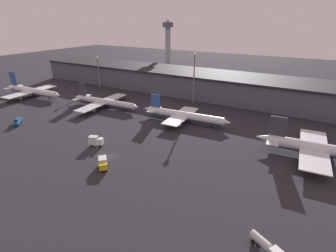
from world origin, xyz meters
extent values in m
plane|color=#26262B|center=(0.00, 0.00, 0.00)|extent=(600.00, 600.00, 0.00)
cube|color=#4C515B|center=(0.00, 90.19, 6.42)|extent=(256.61, 29.82, 12.85)
cube|color=black|center=(0.00, 90.19, 13.45)|extent=(256.61, 31.82, 1.20)
cylinder|color=white|center=(-92.26, 33.61, 3.56)|extent=(39.49, 6.57, 3.75)
cylinder|color=#2D519E|center=(-92.26, 33.61, 2.91)|extent=(37.49, 5.86, 3.19)
cone|color=white|center=(-71.53, 35.11, 3.56)|extent=(4.75, 3.88, 3.56)
cone|color=white|center=(-113.18, 32.10, 3.84)|extent=(5.84, 3.58, 3.19)
cube|color=#2D519E|center=(-108.73, 32.42, 9.63)|extent=(5.27, 0.78, 8.38)
cube|color=white|center=(-109.52, 32.37, 4.13)|extent=(4.61, 12.39, 0.24)
cube|color=white|center=(-94.22, 33.47, 3.09)|extent=(10.66, 34.25, 0.36)
cylinder|color=gray|center=(-93.72, 42.98, 1.81)|extent=(4.26, 2.35, 2.06)
cylinder|color=gray|center=(-92.37, 24.13, 1.81)|extent=(4.26, 2.35, 2.06)
cylinder|color=black|center=(-78.53, 34.60, 0.84)|extent=(0.50, 0.50, 1.69)
cylinder|color=black|center=(-94.33, 34.97, 0.84)|extent=(0.50, 0.50, 1.69)
cylinder|color=black|center=(-94.11, 31.97, 0.84)|extent=(0.50, 0.50, 1.69)
cylinder|color=silver|center=(-39.43, 40.27, 3.07)|extent=(36.85, 5.86, 3.23)
cylinder|color=#333842|center=(-39.43, 40.27, 2.50)|extent=(34.98, 5.24, 2.74)
cone|color=silver|center=(-20.15, 41.66, 3.07)|extent=(4.08, 3.34, 3.07)
cone|color=silver|center=(-58.86, 38.87, 3.31)|extent=(5.03, 3.09, 2.74)
cube|color=#333842|center=(-54.81, 39.16, 8.17)|extent=(4.54, 0.72, 6.98)
cube|color=silver|center=(-55.54, 39.11, 3.55)|extent=(4.15, 13.13, 0.24)
cube|color=silver|center=(-41.26, 40.14, 2.66)|extent=(9.67, 36.34, 0.36)
cylinder|color=gray|center=(-40.88, 50.25, 1.53)|extent=(3.67, 2.03, 1.78)
cylinder|color=gray|center=(-39.44, 30.18, 1.53)|extent=(3.67, 2.03, 1.78)
cylinder|color=black|center=(-26.61, 41.19, 0.73)|extent=(0.50, 0.50, 1.45)
cylinder|color=black|center=(-41.35, 41.42, 0.73)|extent=(0.50, 0.50, 1.45)
cylinder|color=black|center=(-41.17, 38.85, 0.73)|extent=(0.50, 0.50, 1.45)
cylinder|color=white|center=(7.74, 42.45, 3.33)|extent=(36.98, 6.14, 3.50)
cylinder|color=#2D519E|center=(7.74, 42.45, 2.72)|extent=(35.11, 5.49, 2.98)
cone|color=white|center=(27.15, 43.85, 3.33)|extent=(4.43, 3.62, 3.33)
cone|color=white|center=(-11.85, 41.04, 3.59)|extent=(5.46, 3.35, 2.98)
cube|color=#2D519E|center=(-7.69, 41.34, 8.25)|extent=(4.92, 0.75, 6.34)
cube|color=white|center=(-8.42, 41.28, 3.85)|extent=(4.18, 9.74, 0.24)
cube|color=white|center=(5.90, 42.32, 2.89)|extent=(9.59, 26.90, 0.36)
cylinder|color=gray|center=(6.47, 49.77, 1.68)|extent=(3.98, 2.20, 1.93)
cylinder|color=gray|center=(7.54, 35.02, 1.68)|extent=(3.98, 2.20, 1.93)
cylinder|color=black|center=(20.60, 43.37, 0.79)|extent=(0.50, 0.50, 1.58)
cylinder|color=black|center=(5.80, 43.71, 0.79)|extent=(0.50, 0.50, 1.58)
cylinder|color=black|center=(6.00, 40.92, 0.79)|extent=(0.50, 0.50, 1.58)
cylinder|color=silver|center=(63.10, 35.14, 3.86)|extent=(34.11, 6.49, 4.07)
cylinder|color=#333842|center=(63.10, 35.14, 3.15)|extent=(32.38, 5.76, 3.46)
cone|color=silver|center=(44.77, 33.82, 4.17)|extent=(6.33, 3.89, 3.46)
cube|color=#333842|center=(48.90, 34.12, 9.51)|extent=(5.71, 0.81, 7.22)
cube|color=silver|center=(48.22, 34.07, 4.47)|extent=(4.94, 12.52, 0.24)
cube|color=silver|center=(61.41, 35.02, 3.35)|extent=(11.37, 34.61, 0.36)
cylinder|color=gray|center=(61.74, 44.60, 1.99)|extent=(4.62, 2.55, 2.24)
cylinder|color=gray|center=(63.11, 25.58, 1.99)|extent=(4.62, 2.55, 2.24)
cylinder|color=black|center=(61.29, 36.64, 0.91)|extent=(0.50, 0.50, 1.83)
cylinder|color=black|center=(61.53, 33.40, 0.91)|extent=(0.50, 0.50, 1.83)
cube|color=white|center=(-8.60, 4.46, 1.92)|extent=(2.39, 2.75, 2.39)
cube|color=silver|center=(-11.10, 3.26, 2.32)|extent=(3.88, 3.46, 3.19)
cylinder|color=black|center=(-9.11, 5.18, 0.45)|extent=(1.06, 0.91, 0.90)
cylinder|color=black|center=(-8.36, 3.61, 0.45)|extent=(1.06, 0.91, 0.90)
cylinder|color=black|center=(-12.08, 3.75, 0.45)|extent=(1.06, 0.91, 0.90)
cylinder|color=black|center=(-11.33, 2.19, 0.45)|extent=(1.06, 0.91, 0.90)
cube|color=#195199|center=(-57.10, 1.55, 1.38)|extent=(6.90, 6.77, 1.33)
cube|color=black|center=(-55.75, 0.26, 2.45)|extent=(1.57, 1.59, 0.80)
cylinder|color=black|center=(-54.81, 0.49, 0.45)|extent=(1.03, 1.02, 0.90)
cylinder|color=black|center=(-55.95, -0.70, 0.45)|extent=(1.03, 1.02, 0.90)
cylinder|color=black|center=(-58.25, 3.81, 0.45)|extent=(1.03, 1.02, 0.90)
cylinder|color=black|center=(-59.39, 2.62, 0.45)|extent=(1.03, 1.02, 0.90)
cube|color=gold|center=(4.64, -8.43, 1.69)|extent=(3.01, 3.01, 1.95)
cube|color=silver|center=(2.49, -6.30, 2.02)|extent=(4.28, 4.27, 2.60)
cylinder|color=black|center=(5.20, -7.63, 0.45)|extent=(1.09, 1.09, 0.90)
cylinder|color=black|center=(3.84, -9.00, 0.45)|extent=(1.09, 1.09, 0.90)
cylinder|color=black|center=(2.65, -5.10, 0.45)|extent=(1.09, 1.09, 0.90)
cylinder|color=black|center=(1.29, -6.48, 0.45)|extent=(1.09, 1.09, 0.90)
cylinder|color=#B7B7BC|center=(54.09, -13.70, 1.63)|extent=(4.97, 3.88, 1.83)
cylinder|color=black|center=(53.43, -12.46, 0.45)|extent=(1.03, 0.88, 0.90)
cylinder|color=black|center=(52.68, -13.78, 0.45)|extent=(1.03, 0.88, 0.90)
cylinder|color=slate|center=(-73.86, 71.99, 9.65)|extent=(0.70, 0.70, 19.29)
sphere|color=beige|center=(-73.86, 71.99, 19.89)|extent=(1.80, 1.80, 1.80)
cylinder|color=slate|center=(-1.84, 71.99, 13.19)|extent=(0.70, 0.70, 26.38)
sphere|color=beige|center=(-1.84, 71.99, 26.98)|extent=(1.80, 1.80, 1.80)
cylinder|color=#99999E|center=(-61.06, 144.86, 18.87)|extent=(4.40, 4.40, 37.74)
cylinder|color=#4C515B|center=(-61.06, 144.86, 39.74)|extent=(9.00, 9.00, 4.00)
sphere|color=silver|center=(-61.06, 144.86, 42.94)|extent=(3.20, 3.20, 3.20)
camera|label=1|loc=(58.28, -59.80, 45.28)|focal=28.00mm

